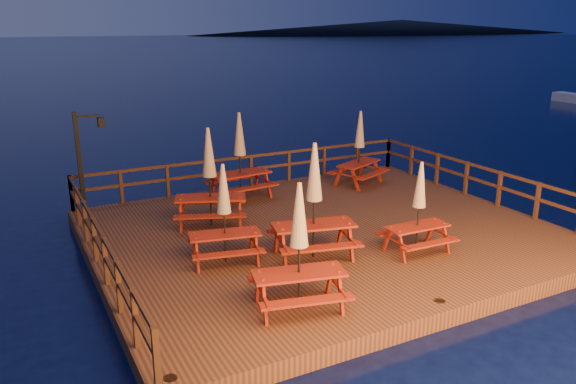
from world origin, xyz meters
The scene contains 13 objects.
ground centered at (0.00, 0.00, 0.00)m, with size 500.00×500.00×0.00m, color black.
deck centered at (0.00, 0.00, 0.20)m, with size 12.00×10.00×0.40m, color #422115.
deck_piles centered at (0.00, 0.00, -0.30)m, with size 11.44×9.44×1.40m.
railing centered at (0.00, 1.78, 1.16)m, with size 11.80×9.75×1.10m.
lamp_post centered at (-5.39, 4.55, 2.20)m, with size 0.85×0.18×3.00m.
headland_right centered at (185.00, 230.00, 3.50)m, with size 230.40×86.40×7.00m, color black.
picnic_table_0 centered at (-1.16, -1.46, 1.86)m, with size 2.28×2.01×2.81m.
picnic_table_1 centered at (3.44, 3.37, 1.73)m, with size 2.23×2.07×2.56m.
picnic_table_2 centered at (-0.85, 3.74, 1.84)m, with size 2.09×1.78×2.76m.
picnic_table_3 centered at (-2.58, 1.77, 1.83)m, with size 2.37×2.18×2.75m.
picnic_table_4 centered at (-3.14, -0.75, 1.64)m, with size 1.92×1.69×2.38m.
picnic_table_5 centered at (1.25, -2.36, 1.58)m, with size 1.63×1.36×2.28m.
picnic_table_6 centered at (-2.69, -3.53, 1.75)m, with size 2.11×1.87×2.59m.
Camera 1 is at (-7.48, -12.29, 5.84)m, focal length 35.00 mm.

